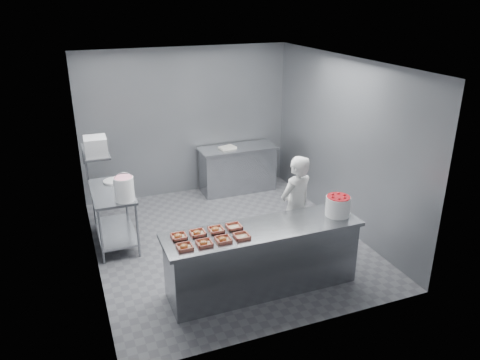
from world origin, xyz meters
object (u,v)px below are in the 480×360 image
object	(u,v)px
prep_table	(114,209)
tray_3	(242,236)
worker	(295,208)
service_counter	(263,258)
tray_0	(184,247)
back_counter	(238,169)
glaze_bucket	(124,188)
strawberry_tub	(338,205)
tray_7	(234,226)
tray_1	(204,243)
appliance	(96,146)
tray_5	(198,233)
tray_6	(216,230)
tray_2	(223,239)
tray_4	(179,236)

from	to	relation	value
prep_table	tray_3	distance (m)	2.48
prep_table	worker	bearing A→B (deg)	-29.05
service_counter	tray_0	xyz separation A→B (m)	(-1.07, -0.14, 0.47)
back_counter	glaze_bucket	world-z (taller)	glaze_bucket
strawberry_tub	tray_7	bearing A→B (deg)	173.76
tray_1	appliance	bearing A→B (deg)	118.18
service_counter	strawberry_tub	distance (m)	1.23
tray_3	worker	bearing A→B (deg)	33.10
tray_7	worker	size ratio (longest dim) A/B	0.12
tray_1	worker	xyz separation A→B (m)	(1.61, 0.74, -0.13)
tray_3	tray_5	distance (m)	0.55
service_counter	back_counter	bearing A→B (deg)	74.52
back_counter	service_counter	bearing A→B (deg)	-105.48
tray_6	worker	distance (m)	1.45
tray_5	tray_7	world-z (taller)	tray_5
service_counter	tray_7	world-z (taller)	tray_7
worker	tray_3	bearing A→B (deg)	14.28
back_counter	tray_2	size ratio (longest dim) A/B	8.01
tray_1	tray_6	distance (m)	0.36
service_counter	tray_2	world-z (taller)	tray_2
tray_1	tray_3	size ratio (longest dim) A/B	1.00
tray_6	appliance	bearing A→B (deg)	127.97
tray_7	appliance	world-z (taller)	appliance
tray_0	appliance	bearing A→B (deg)	112.08
tray_1	appliance	xyz separation A→B (m)	(-0.99, 1.85, 0.77)
tray_4	tray_6	xyz separation A→B (m)	(0.48, 0.00, 0.00)
tray_1	tray_4	bearing A→B (deg)	131.48
tray_0	appliance	distance (m)	2.14
tray_0	tray_2	distance (m)	0.48
tray_3	tray_7	bearing A→B (deg)	90.00
tray_6	tray_7	world-z (taller)	tray_6
service_counter	strawberry_tub	size ratio (longest dim) A/B	7.89
back_counter	strawberry_tub	distance (m)	3.33
tray_4	back_counter	bearing A→B (deg)	57.66
back_counter	tray_0	size ratio (longest dim) A/B	8.01
tray_2	worker	size ratio (longest dim) A/B	0.12
tray_1	tray_2	distance (m)	0.24
tray_0	tray_3	size ratio (longest dim) A/B	1.00
tray_1	tray_4	xyz separation A→B (m)	(-0.24, 0.27, 0.00)
service_counter	tray_4	distance (m)	1.18
tray_7	tray_2	bearing A→B (deg)	-131.84
strawberry_tub	appliance	world-z (taller)	appliance
tray_1	tray_7	distance (m)	0.55
service_counter	worker	bearing A→B (deg)	37.56
tray_1	service_counter	bearing A→B (deg)	9.27
tray_6	appliance	world-z (taller)	appliance
service_counter	prep_table	world-z (taller)	same
tray_0	tray_6	distance (m)	0.55
service_counter	tray_1	world-z (taller)	tray_1
service_counter	tray_6	distance (m)	0.77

